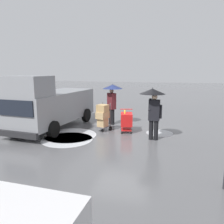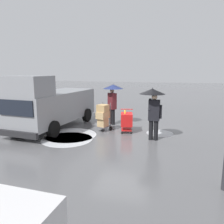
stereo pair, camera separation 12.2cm
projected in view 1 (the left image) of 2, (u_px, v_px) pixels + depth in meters
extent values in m
plane|color=#5B5B5E|center=(123.00, 134.00, 9.97)|extent=(90.00, 90.00, 0.00)
cylinder|color=silver|center=(70.00, 135.00, 9.84)|extent=(2.31, 2.31, 0.01)
cylinder|color=silver|center=(67.00, 139.00, 9.22)|extent=(2.12, 2.12, 0.01)
cylinder|color=#ADAFB5|center=(160.00, 133.00, 10.16)|extent=(1.22, 1.22, 0.01)
cube|color=gray|center=(54.00, 106.00, 11.13)|extent=(2.26, 5.30, 1.40)
cube|color=gray|center=(27.00, 86.00, 9.16)|extent=(1.92, 1.50, 0.84)
cube|color=black|center=(15.00, 108.00, 8.64)|extent=(1.66, 0.15, 0.63)
cube|color=#232326|center=(17.00, 134.00, 8.80)|extent=(1.97, 0.27, 0.24)
cylinder|color=black|center=(53.00, 129.00, 9.45)|extent=(0.28, 0.73, 0.72)
cylinder|color=black|center=(16.00, 125.00, 10.08)|extent=(0.28, 0.73, 0.72)
cylinder|color=black|center=(86.00, 115.00, 12.44)|extent=(0.28, 0.73, 0.72)
cylinder|color=black|center=(56.00, 113.00, 13.07)|extent=(0.28, 0.73, 0.72)
cube|color=red|center=(126.00, 119.00, 10.25)|extent=(0.68, 0.86, 0.56)
cube|color=red|center=(126.00, 129.00, 10.33)|extent=(0.62, 0.77, 0.04)
cylinder|color=red|center=(126.00, 109.00, 10.58)|extent=(0.57, 0.17, 0.04)
sphere|color=black|center=(131.00, 133.00, 10.04)|extent=(0.10, 0.10, 0.10)
sphere|color=black|center=(122.00, 133.00, 10.06)|extent=(0.10, 0.10, 0.10)
sphere|color=black|center=(131.00, 129.00, 10.64)|extent=(0.10, 0.10, 0.10)
sphere|color=black|center=(122.00, 129.00, 10.65)|extent=(0.10, 0.10, 0.10)
cylinder|color=yellow|center=(125.00, 118.00, 10.13)|extent=(0.13, 0.29, 0.69)
cube|color=#515156|center=(103.00, 127.00, 10.47)|extent=(0.64, 0.72, 0.03)
cylinder|color=#515156|center=(110.00, 115.00, 10.50)|extent=(0.04, 0.04, 1.10)
cylinder|color=#515156|center=(103.00, 114.00, 10.73)|extent=(0.04, 0.04, 1.10)
cylinder|color=black|center=(111.00, 128.00, 10.61)|extent=(0.11, 0.21, 0.20)
cylinder|color=black|center=(102.00, 127.00, 10.87)|extent=(0.11, 0.21, 0.20)
cube|color=tan|center=(103.00, 122.00, 10.43)|extent=(0.48, 0.51, 0.38)
cube|color=tan|center=(103.00, 115.00, 10.37)|extent=(0.57, 0.69, 0.31)
cube|color=tan|center=(103.00, 108.00, 10.31)|extent=(0.55, 0.55, 0.33)
cylinder|color=black|center=(156.00, 130.00, 9.10)|extent=(0.18, 0.18, 0.82)
cylinder|color=black|center=(151.00, 130.00, 9.15)|extent=(0.18, 0.18, 0.82)
cube|color=black|center=(154.00, 110.00, 8.97)|extent=(0.44, 0.28, 0.84)
sphere|color=beige|center=(155.00, 97.00, 8.87)|extent=(0.22, 0.22, 0.22)
cylinder|color=black|center=(161.00, 112.00, 8.91)|extent=(0.10, 0.10, 0.55)
cylinder|color=black|center=(150.00, 105.00, 8.96)|extent=(0.10, 0.30, 0.50)
cylinder|color=#333338|center=(152.00, 101.00, 8.93)|extent=(0.02, 0.02, 0.86)
cone|color=black|center=(152.00, 91.00, 8.86)|extent=(1.04, 1.04, 0.22)
sphere|color=#333338|center=(152.00, 88.00, 8.84)|extent=(0.04, 0.04, 0.04)
cube|color=brown|center=(155.00, 108.00, 9.15)|extent=(0.30, 0.16, 0.44)
cylinder|color=black|center=(111.00, 116.00, 11.86)|extent=(0.18, 0.18, 0.82)
cylinder|color=black|center=(113.00, 117.00, 11.70)|extent=(0.18, 0.18, 0.82)
cube|color=#5B1E23|center=(112.00, 101.00, 11.63)|extent=(0.52, 0.49, 0.84)
sphere|color=beige|center=(112.00, 91.00, 11.53)|extent=(0.22, 0.22, 0.22)
cylinder|color=#5B1E23|center=(109.00, 101.00, 11.84)|extent=(0.10, 0.10, 0.55)
cylinder|color=#5B1E23|center=(114.00, 97.00, 11.45)|extent=(0.27, 0.30, 0.50)
cylinder|color=#333338|center=(113.00, 94.00, 11.48)|extent=(0.02, 0.02, 0.86)
cone|color=navy|center=(113.00, 87.00, 11.41)|extent=(1.04, 1.04, 0.22)
sphere|color=#333338|center=(113.00, 84.00, 11.38)|extent=(0.04, 0.04, 0.04)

